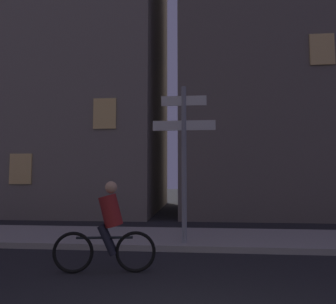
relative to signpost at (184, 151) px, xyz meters
name	(u,v)px	position (x,y,z in m)	size (l,w,h in m)	color
sidewalk_kerb	(202,238)	(0.42, 0.91, -2.25)	(40.00, 2.50, 0.14)	#9E9991
signpost	(184,151)	(0.00, 0.00, 0.00)	(1.52, 0.12, 3.75)	gray
cyclist	(108,230)	(-1.30, -1.92, -1.57)	(1.81, 0.38, 1.61)	black
building_left_block	(39,82)	(-8.26, 8.37, 4.55)	(13.40, 8.44, 13.73)	slate
building_right_block	(284,55)	(5.07, 9.13, 5.91)	(10.93, 9.62, 16.46)	#6B6056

